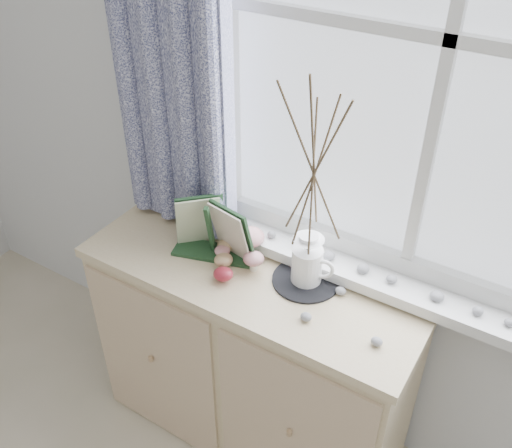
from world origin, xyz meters
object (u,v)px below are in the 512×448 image
at_px(sideboard, 251,358).
at_px(twig_pitcher, 314,166).
at_px(botanical_book, 208,232).
at_px(toadstool_cluster, 247,244).

distance_m(sideboard, twig_pitcher, 0.88).
distance_m(sideboard, botanical_book, 0.56).
height_order(sideboard, botanical_book, botanical_book).
xyz_separation_m(sideboard, botanical_book, (-0.16, -0.01, 0.54)).
height_order(botanical_book, toadstool_cluster, botanical_book).
height_order(sideboard, toadstool_cluster, toadstool_cluster).
bearing_deg(botanical_book, toadstool_cluster, 18.54).
relative_size(sideboard, botanical_book, 3.65).
relative_size(sideboard, toadstool_cluster, 6.56).
xyz_separation_m(sideboard, twig_pitcher, (0.18, 0.06, 0.86)).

